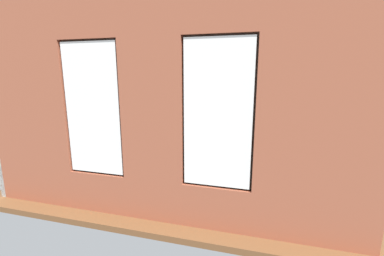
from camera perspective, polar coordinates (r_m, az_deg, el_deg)
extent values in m
cube|color=brown|center=(6.48, 0.80, -8.51)|extent=(6.65, 5.80, 0.10)
cube|color=#9E5138|center=(3.47, 27.14, 3.15)|extent=(1.58, 0.16, 3.53)
cube|color=#9E5138|center=(3.72, -8.94, 4.83)|extent=(0.93, 0.16, 3.53)
cube|color=#9E5138|center=(5.06, -32.81, 4.94)|extent=(1.58, 0.16, 3.53)
cube|color=#9E5138|center=(3.90, 5.34, -17.12)|extent=(0.98, 0.16, 0.65)
cube|color=white|center=(3.41, 5.66, 2.83)|extent=(0.92, 0.03, 1.99)
cube|color=#38281E|center=(3.47, 5.83, 2.98)|extent=(0.98, 0.04, 2.05)
cube|color=#9E5138|center=(4.58, -19.61, -13.15)|extent=(0.98, 0.16, 0.65)
cube|color=#9E5138|center=(4.27, -22.46, 23.31)|extent=(0.98, 0.16, 0.83)
cube|color=white|center=(4.18, -21.22, 3.75)|extent=(0.92, 0.03, 1.99)
cube|color=#38281E|center=(4.23, -20.74, 3.87)|extent=(0.98, 0.04, 2.05)
cube|color=tan|center=(4.10, -7.84, -11.04)|extent=(3.09, 0.24, 0.06)
cube|color=black|center=(3.78, -8.47, 7.78)|extent=(0.54, 0.03, 0.69)
cube|color=teal|center=(3.79, -8.38, 7.80)|extent=(0.48, 0.01, 0.63)
cube|color=silver|center=(7.26, -23.17, 7.45)|extent=(0.10, 4.80, 3.53)
cube|color=black|center=(4.77, -4.45, -12.98)|extent=(1.96, 0.85, 0.42)
cube|color=black|center=(4.33, -6.01, -9.90)|extent=(1.96, 0.24, 0.38)
cube|color=black|center=(4.45, 6.26, -10.57)|extent=(0.22, 0.85, 0.24)
cube|color=black|center=(4.99, -14.04, -8.29)|extent=(0.22, 0.85, 0.24)
cube|color=black|center=(4.59, 0.20, -10.29)|extent=(0.70, 0.65, 0.12)
cube|color=black|center=(4.83, -8.64, -9.27)|extent=(0.70, 0.65, 0.12)
cube|color=black|center=(6.06, 21.79, -8.28)|extent=(0.87, 1.91, 0.42)
cube|color=black|center=(5.99, 25.17, -4.77)|extent=(0.26, 1.90, 0.38)
cube|color=black|center=(6.77, 21.16, -3.39)|extent=(0.85, 0.23, 0.24)
cube|color=black|center=(5.17, 23.16, -8.20)|extent=(0.85, 0.23, 0.24)
cube|color=black|center=(6.32, 21.23, -4.84)|extent=(0.65, 0.68, 0.12)
cube|color=black|center=(5.63, 22.03, -6.94)|extent=(0.65, 0.68, 0.12)
cube|color=tan|center=(6.58, 1.86, -4.11)|extent=(1.60, 0.80, 0.04)
cube|color=tan|center=(6.84, 8.59, -5.43)|extent=(0.07, 0.07, 0.38)
cube|color=tan|center=(7.15, -3.29, -4.55)|extent=(0.07, 0.07, 0.38)
cube|color=tan|center=(6.19, 7.82, -7.28)|extent=(0.07, 0.07, 0.38)
cube|color=tan|center=(6.53, -5.22, -6.18)|extent=(0.07, 0.07, 0.38)
cylinder|color=#33567F|center=(6.56, 1.87, -3.48)|extent=(0.09, 0.09, 0.11)
cylinder|color=#B7333D|center=(6.60, 5.87, -3.33)|extent=(0.08, 0.08, 0.13)
cube|color=#59595B|center=(6.58, -2.46, -3.82)|extent=(0.11, 0.18, 0.02)
cube|color=black|center=(7.54, -19.19, -3.97)|extent=(1.21, 0.42, 0.47)
cube|color=black|center=(7.48, -19.32, -2.05)|extent=(0.55, 0.20, 0.05)
cube|color=black|center=(7.46, -19.35, -1.64)|extent=(0.06, 0.04, 0.06)
cube|color=black|center=(7.39, -19.56, 1.30)|extent=(1.24, 0.04, 0.72)
cube|color=black|center=(7.40, -19.46, 1.33)|extent=(1.19, 0.01, 0.67)
cylinder|color=olive|center=(7.77, 2.56, -3.55)|extent=(0.49, 0.49, 0.28)
ellipsoid|color=silver|center=(7.69, 2.58, -1.19)|extent=(1.08, 1.08, 0.43)
ellipsoid|color=navy|center=(7.68, 2.00, -0.37)|extent=(0.44, 0.44, 0.18)
cylinder|color=gray|center=(6.90, 10.15, -6.01)|extent=(0.24, 0.24, 0.22)
cylinder|color=brown|center=(6.86, 10.20, -4.76)|extent=(0.04, 0.04, 0.10)
ellipsoid|color=#3D8E42|center=(6.80, 10.27, -3.07)|extent=(0.49, 0.49, 0.32)
cylinder|color=brown|center=(7.39, 17.87, -5.35)|extent=(0.20, 0.20, 0.18)
cylinder|color=brown|center=(7.34, 17.96, -4.04)|extent=(0.03, 0.03, 0.17)
ellipsoid|color=#337F38|center=(7.29, 18.07, -2.35)|extent=(0.34, 0.34, 0.28)
cylinder|color=gray|center=(5.34, -20.87, -11.40)|extent=(0.34, 0.34, 0.34)
cylinder|color=brown|center=(5.26, -21.06, -9.15)|extent=(0.05, 0.05, 0.11)
ellipsoid|color=#3D8E42|center=(5.16, -21.31, -5.94)|extent=(0.67, 0.67, 0.51)
cylinder|color=#9E5638|center=(8.89, -11.10, -1.58)|extent=(0.28, 0.28, 0.34)
cylinder|color=brown|center=(8.85, -11.15, -0.21)|extent=(0.04, 0.04, 0.10)
ellipsoid|color=#286B2D|center=(8.79, -11.23, 1.61)|extent=(0.67, 0.67, 0.47)
cylinder|color=brown|center=(4.51, 26.83, -16.13)|extent=(0.35, 0.35, 0.38)
cylinder|color=brown|center=(4.41, 27.13, -13.42)|extent=(0.05, 0.05, 0.09)
ellipsoid|color=#1E5B28|center=(4.30, 27.50, -9.86)|extent=(0.55, 0.55, 0.50)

